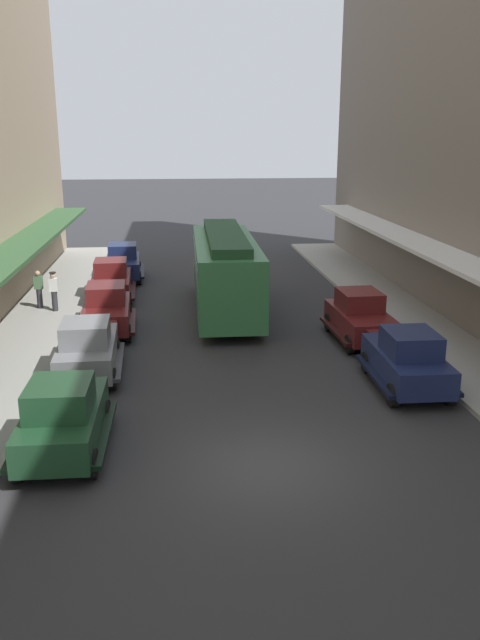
# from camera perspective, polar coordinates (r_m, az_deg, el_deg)

# --- Properties ---
(ground_plane) EXTENTS (200.00, 200.00, 0.00)m
(ground_plane) POSITION_cam_1_polar(r_m,az_deg,el_deg) (15.27, 2.39, -12.80)
(ground_plane) COLOR #2D2D30
(parked_car_0) EXTENTS (2.29, 4.31, 1.84)m
(parked_car_0) POSITION_cam_1_polar(r_m,az_deg,el_deg) (25.25, -11.68, 1.00)
(parked_car_0) COLOR #591919
(parked_car_0) RESTS_ON ground
(parked_car_1) EXTENTS (2.25, 4.30, 1.84)m
(parked_car_1) POSITION_cam_1_polar(r_m,az_deg,el_deg) (24.12, 10.58, 0.35)
(parked_car_1) COLOR #591919
(parked_car_1) RESTS_ON ground
(parked_car_2) EXTENTS (2.19, 4.28, 1.84)m
(parked_car_2) POSITION_cam_1_polar(r_m,az_deg,el_deg) (16.07, -15.34, -8.10)
(parked_car_2) COLOR #193D23
(parked_car_2) RESTS_ON ground
(parked_car_3) EXTENTS (2.25, 4.30, 1.84)m
(parked_car_3) POSITION_cam_1_polar(r_m,az_deg,el_deg) (20.81, -13.32, -2.35)
(parked_car_3) COLOR slate
(parked_car_3) RESTS_ON ground
(parked_car_4) EXTENTS (2.21, 4.28, 1.84)m
(parked_car_4) POSITION_cam_1_polar(r_m,az_deg,el_deg) (19.91, 14.52, -3.29)
(parked_car_4) COLOR #19234C
(parked_car_4) RESTS_ON ground
(parked_car_5) EXTENTS (2.28, 4.31, 1.84)m
(parked_car_5) POSITION_cam_1_polar(r_m,az_deg,el_deg) (30.19, -11.30, 3.48)
(parked_car_5) COLOR #591919
(parked_car_5) RESTS_ON ground
(parked_car_6) EXTENTS (2.30, 4.32, 1.84)m
(parked_car_6) POSITION_cam_1_polar(r_m,az_deg,el_deg) (34.49, -10.28, 5.09)
(parked_car_6) COLOR #19234C
(parked_car_6) RESTS_ON ground
(streetcar) EXTENTS (2.69, 9.65, 3.46)m
(streetcar) POSITION_cam_1_polar(r_m,az_deg,el_deg) (27.35, -1.31, 4.55)
(streetcar) COLOR #33723F
(streetcar) RESTS_ON ground
(pedestrian_0) EXTENTS (0.36, 0.28, 1.67)m
(pedestrian_0) POSITION_cam_1_polar(r_m,az_deg,el_deg) (28.34, -16.09, 2.48)
(pedestrian_0) COLOR #2D2D33
(pedestrian_0) RESTS_ON sidewalk_left
(pedestrian_1) EXTENTS (0.36, 0.24, 1.64)m
(pedestrian_1) POSITION_cam_1_polar(r_m,az_deg,el_deg) (28.97, -17.31, 2.62)
(pedestrian_1) COLOR #2D2D33
(pedestrian_1) RESTS_ON sidewalk_left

